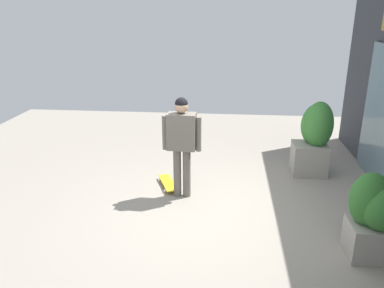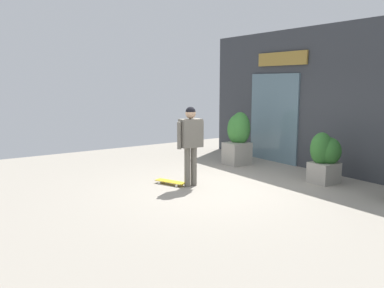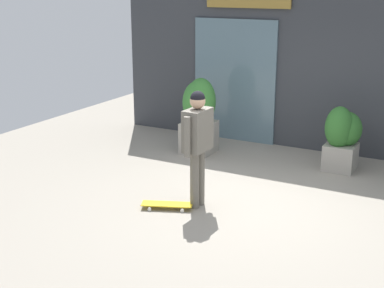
# 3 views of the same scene
# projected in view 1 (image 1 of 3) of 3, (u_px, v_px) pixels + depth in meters

# --- Properties ---
(ground_plane) EXTENTS (12.00, 12.00, 0.00)m
(ground_plane) POSITION_uv_depth(u_px,v_px,m) (207.00, 210.00, 6.05)
(ground_plane) COLOR gray
(skateboarder) EXTENTS (0.28, 0.64, 1.71)m
(skateboarder) POSITION_uv_depth(u_px,v_px,m) (182.00, 137.00, 6.20)
(skateboarder) COLOR #666056
(skateboarder) RESTS_ON ground_plane
(skateboard) EXTENTS (0.76, 0.47, 0.08)m
(skateboard) POSITION_uv_depth(u_px,v_px,m) (168.00, 183.00, 6.87)
(skateboard) COLOR gold
(skateboard) RESTS_ON ground_plane
(planter_box_left) EXTENTS (0.60, 0.66, 1.13)m
(planter_box_left) POSITION_uv_depth(u_px,v_px,m) (375.00, 214.00, 4.75)
(planter_box_left) COLOR gray
(planter_box_left) RESTS_ON ground_plane
(planter_box_right) EXTENTS (0.64, 0.70, 1.42)m
(planter_box_right) POSITION_uv_depth(u_px,v_px,m) (315.00, 135.00, 7.22)
(planter_box_right) COLOR gray
(planter_box_right) RESTS_ON ground_plane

